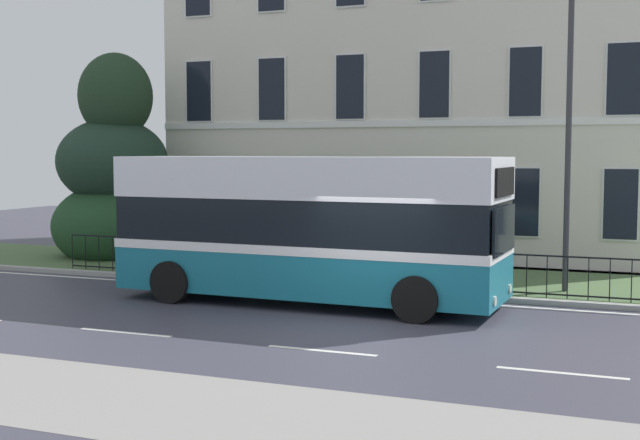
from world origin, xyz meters
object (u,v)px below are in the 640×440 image
object	(u,v)px
georgian_townhouse	(435,67)
evergreen_tree	(114,182)
street_lamp_post	(569,113)
single_decker_bus	(309,227)

from	to	relation	value
georgian_townhouse	evergreen_tree	world-z (taller)	georgian_townhouse
georgian_townhouse	evergreen_tree	size ratio (longest dim) A/B	2.34
georgian_townhouse	street_lamp_post	distance (m)	10.83
georgian_townhouse	single_decker_bus	world-z (taller)	georgian_townhouse
georgian_townhouse	single_decker_bus	distance (m)	13.03
evergreen_tree	single_decker_bus	bearing A→B (deg)	-29.80
georgian_townhouse	street_lamp_post	bearing A→B (deg)	-58.95
single_decker_bus	evergreen_tree	bearing A→B (deg)	151.56
evergreen_tree	street_lamp_post	size ratio (longest dim) A/B	0.93
evergreen_tree	street_lamp_post	distance (m)	14.27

